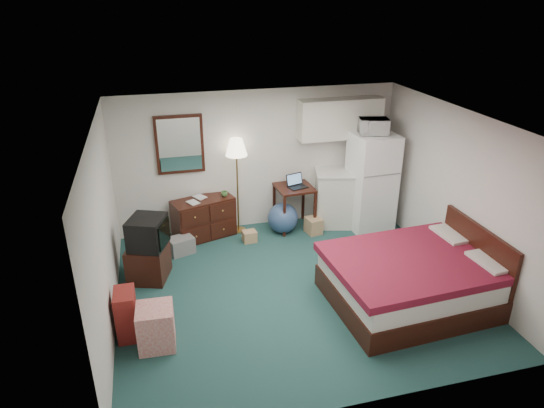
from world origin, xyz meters
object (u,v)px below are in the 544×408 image
object	(u,v)px
fridge	(371,182)
dresser	(204,218)
bed	(412,281)
tv_stand	(148,262)
floor_lamp	(237,186)
desk	(294,207)
suitcase	(126,314)
kitchen_counter	(341,198)

from	to	relation	value
fridge	dresser	bearing A→B (deg)	170.79
bed	tv_stand	bearing A→B (deg)	152.67
floor_lamp	desk	world-z (taller)	floor_lamp
fridge	bed	bearing A→B (deg)	-103.22
floor_lamp	tv_stand	distance (m)	2.10
bed	suitcase	distance (m)	3.82
kitchen_counter	fridge	size ratio (longest dim) A/B	0.57
floor_lamp	tv_stand	bearing A→B (deg)	-143.11
desk	suitcase	xyz separation A→B (m)	(-2.92, -2.41, -0.08)
suitcase	tv_stand	bearing A→B (deg)	78.00
floor_lamp	kitchen_counter	distance (m)	1.94
dresser	kitchen_counter	world-z (taller)	kitchen_counter
dresser	suitcase	bearing A→B (deg)	-134.46
floor_lamp	fridge	bearing A→B (deg)	-10.24
dresser	fridge	world-z (taller)	fridge
fridge	suitcase	bearing A→B (deg)	-156.07
fridge	bed	size ratio (longest dim) A/B	0.81
tv_stand	kitchen_counter	bearing A→B (deg)	34.69
dresser	suitcase	distance (m)	2.77
dresser	desk	size ratio (longest dim) A/B	1.30
desk	suitcase	size ratio (longest dim) A/B	1.24
fridge	tv_stand	xyz separation A→B (m)	(-3.96, -0.78, -0.61)
floor_lamp	tv_stand	world-z (taller)	floor_lamp
dresser	suitcase	size ratio (longest dim) A/B	1.62
floor_lamp	bed	distance (m)	3.40
kitchen_counter	suitcase	world-z (taller)	kitchen_counter
suitcase	floor_lamp	bearing A→B (deg)	53.65
dresser	floor_lamp	xyz separation A→B (m)	(0.63, 0.07, 0.51)
floor_lamp	desk	size ratio (longest dim) A/B	2.14
kitchen_counter	fridge	bearing A→B (deg)	-18.20
kitchen_counter	tv_stand	bearing A→B (deg)	-148.77
kitchen_counter	tv_stand	distance (m)	3.68
desk	bed	bearing A→B (deg)	-74.80
dresser	desk	bearing A→B (deg)	-18.81
kitchen_counter	bed	distance (m)	2.63
bed	tv_stand	world-z (taller)	bed
floor_lamp	bed	size ratio (longest dim) A/B	0.80
bed	dresser	bearing A→B (deg)	129.79
dresser	floor_lamp	size ratio (longest dim) A/B	0.61
dresser	floor_lamp	bearing A→B (deg)	-10.74
fridge	bed	xyz separation A→B (m)	(-0.45, -2.34, -0.53)
desk	floor_lamp	bearing A→B (deg)	169.84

